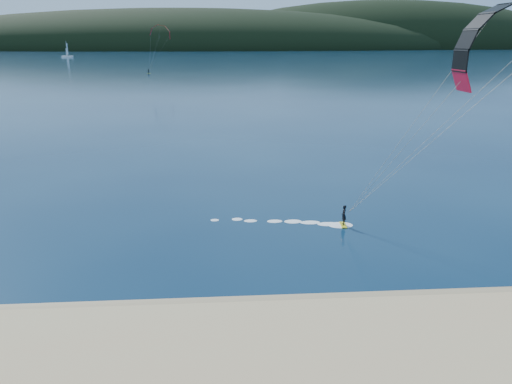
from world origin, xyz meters
TOP-DOWN VIEW (x-y plane):
  - ground at (0.00, 0.00)m, footprint 1800.00×1800.00m
  - wet_sand at (0.00, 4.50)m, footprint 220.00×2.50m
  - headland at (0.63, 745.28)m, footprint 1200.00×310.00m
  - kitesurfer_near at (17.07, 10.68)m, footprint 22.75×9.17m
  - kitesurfer_far at (-24.43, 195.83)m, footprint 11.38×6.16m
  - sailboat at (-120.35, 395.65)m, footprint 8.58×5.64m

SIDE VIEW (x-z plane):
  - ground at x=0.00m, z-range 0.00..0.00m
  - headland at x=0.63m, z-range -70.00..70.00m
  - wet_sand at x=0.00m, z-range 0.00..0.10m
  - sailboat at x=-120.35m, z-range -5.31..7.14m
  - kitesurfer_near at x=17.07m, z-range 3.99..20.75m
  - kitesurfer_far at x=-24.43m, z-range 6.17..24.36m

